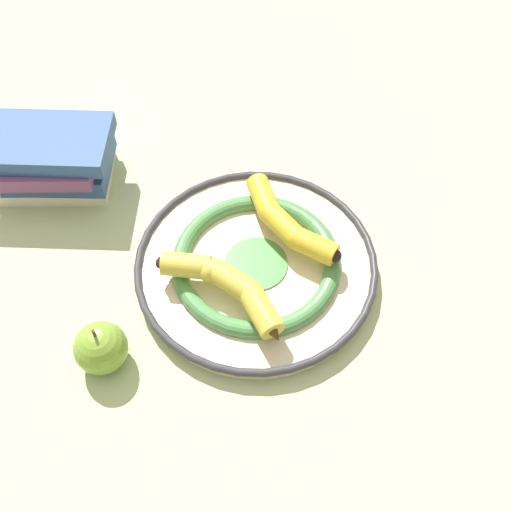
{
  "coord_description": "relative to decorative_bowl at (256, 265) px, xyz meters",
  "views": [
    {
      "loc": [
        0.01,
        -0.44,
        0.72
      ],
      "look_at": [
        0.04,
        0.03,
        0.04
      ],
      "focal_mm": 42.0,
      "sensor_mm": 36.0,
      "label": 1
    }
  ],
  "objects": [
    {
      "name": "ground_plane",
      "position": [
        -0.04,
        -0.03,
        -0.02
      ],
      "size": [
        2.8,
        2.8,
        0.0
      ],
      "primitive_type": "plane",
      "color": "#B2C693"
    },
    {
      "name": "decorative_bowl",
      "position": [
        0.0,
        0.0,
        0.0
      ],
      "size": [
        0.34,
        0.34,
        0.04
      ],
      "color": "beige",
      "rests_on": "ground_plane"
    },
    {
      "name": "book_stack",
      "position": [
        -0.31,
        0.19,
        0.04
      ],
      "size": [
        0.21,
        0.14,
        0.1
      ],
      "rotation": [
        0.0,
        0.0,
        3.02
      ],
      "color": "silver",
      "rests_on": "ground_plane"
    },
    {
      "name": "apple",
      "position": [
        -0.2,
        -0.12,
        0.02
      ],
      "size": [
        0.07,
        0.07,
        0.08
      ],
      "color": "olive",
      "rests_on": "ground_plane"
    },
    {
      "name": "banana_b",
      "position": [
        -0.04,
        -0.05,
        0.04
      ],
      "size": [
        0.17,
        0.15,
        0.03
      ],
      "rotation": [
        0.0,
        0.0,
        -3.82
      ],
      "color": "gold",
      "rests_on": "decorative_bowl"
    },
    {
      "name": "banana_a",
      "position": [
        0.04,
        0.05,
        0.04
      ],
      "size": [
        0.12,
        0.17,
        0.03
      ],
      "rotation": [
        0.0,
        0.0,
        -0.97
      ],
      "color": "gold",
      "rests_on": "decorative_bowl"
    }
  ]
}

